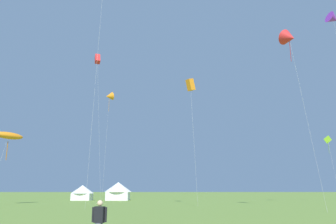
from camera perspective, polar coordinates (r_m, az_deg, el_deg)
kite_orange_parafoil at (r=48.97m, az=-26.06°, el=-3.74°), size 3.62×4.41×9.68m
kite_orange_delta at (r=61.85m, az=-10.21°, el=2.70°), size 2.10×2.08×19.76m
kite_lime_diamond at (r=62.55m, az=26.15°, el=-4.65°), size 1.48×2.18×11.05m
kite_orange_box at (r=44.52m, az=3.94°, el=4.71°), size 1.39×2.54×16.72m
kite_red_delta at (r=39.43m, az=20.39°, el=12.05°), size 2.83×2.64×19.53m
kite_red_box at (r=69.92m, az=-12.20°, el=9.00°), size 3.17×3.41×29.39m
kite_purple_delta at (r=49.59m, az=26.88°, el=14.28°), size 2.13×2.12×24.82m
person_spectator at (r=13.29m, az=-11.96°, el=-18.63°), size 0.57×0.30×1.73m
festival_tent_center at (r=64.61m, az=-14.71°, el=-13.34°), size 4.23×4.23×2.75m
festival_tent_right at (r=63.37m, az=-8.70°, el=-13.35°), size 5.08×5.08×3.30m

